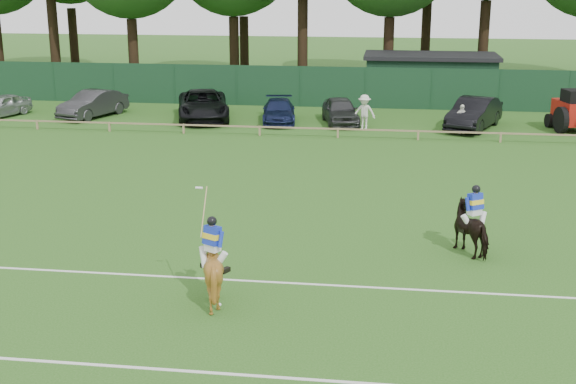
% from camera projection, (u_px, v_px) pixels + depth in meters
% --- Properties ---
extents(ground, '(160.00, 160.00, 0.00)m').
position_uv_depth(ground, '(256.00, 268.00, 21.83)').
color(ground, '#1E4C14').
rests_on(ground, ground).
extents(horse_dark, '(1.67, 1.94, 1.51)m').
position_uv_depth(horse_dark, '(473.00, 229.00, 22.77)').
color(horse_dark, black).
rests_on(horse_dark, ground).
extents(horse_chestnut, '(1.94, 2.01, 1.70)m').
position_uv_depth(horse_chestnut, '(213.00, 269.00, 19.42)').
color(horse_chestnut, brown).
rests_on(horse_chestnut, ground).
extents(sedan_silver, '(2.63, 4.05, 1.28)m').
position_uv_depth(sedan_silver, '(1.00, 106.00, 44.31)').
color(sedan_silver, '#AFB2B4').
rests_on(sedan_silver, ground).
extents(sedan_grey, '(3.04, 4.87, 1.51)m').
position_uv_depth(sedan_grey, '(93.00, 104.00, 44.17)').
color(sedan_grey, '#2E2E31').
rests_on(sedan_grey, ground).
extents(suv_black, '(4.19, 6.43, 1.64)m').
position_uv_depth(suv_black, '(203.00, 105.00, 43.38)').
color(suv_black, black).
rests_on(suv_black, ground).
extents(sedan_navy, '(2.36, 4.54, 1.26)m').
position_uv_depth(sedan_navy, '(279.00, 111.00, 42.63)').
color(sedan_navy, '#131B3E').
rests_on(sedan_navy, ground).
extents(hatch_grey, '(2.60, 4.51, 1.44)m').
position_uv_depth(hatch_grey, '(340.00, 111.00, 42.24)').
color(hatch_grey, '#323335').
rests_on(hatch_grey, ground).
extents(estate_black, '(3.49, 5.28, 1.64)m').
position_uv_depth(estate_black, '(474.00, 114.00, 40.84)').
color(estate_black, black).
rests_on(estate_black, ground).
extents(spectator_left, '(1.28, 0.87, 1.84)m').
position_uv_depth(spectator_left, '(364.00, 112.00, 40.71)').
color(spectator_left, beige).
rests_on(spectator_left, ground).
extents(spectator_mid, '(0.96, 0.68, 1.51)m').
position_uv_depth(spectator_mid, '(461.00, 119.00, 39.70)').
color(spectator_mid, silver).
rests_on(spectator_mid, ground).
extents(rider_dark, '(0.85, 0.65, 1.41)m').
position_uv_depth(rider_dark, '(475.00, 206.00, 22.56)').
color(rider_dark, silver).
rests_on(rider_dark, ground).
extents(rider_chestnut, '(0.88, 0.80, 2.05)m').
position_uv_depth(rider_chestnut, '(212.00, 241.00, 19.20)').
color(rider_chestnut, silver).
rests_on(rider_chestnut, ground).
extents(polo_ball, '(0.09, 0.09, 0.09)m').
position_uv_depth(polo_ball, '(220.00, 305.00, 19.30)').
color(polo_ball, silver).
rests_on(polo_ball, ground).
extents(pitch_lines, '(60.00, 5.10, 0.01)m').
position_uv_depth(pitch_lines, '(231.00, 321.00, 18.49)').
color(pitch_lines, silver).
rests_on(pitch_lines, ground).
extents(pitch_rail, '(62.10, 0.10, 0.50)m').
position_uv_depth(pitch_rail, '(318.00, 129.00, 38.84)').
color(pitch_rail, '#997F5B').
rests_on(pitch_rail, ground).
extents(perimeter_fence, '(92.08, 0.08, 2.50)m').
position_uv_depth(perimeter_fence, '(333.00, 87.00, 47.19)').
color(perimeter_fence, '#14351E').
rests_on(perimeter_fence, ground).
extents(utility_shed, '(8.40, 4.40, 3.04)m').
position_uv_depth(utility_shed, '(430.00, 78.00, 49.19)').
color(utility_shed, '#14331E').
rests_on(utility_shed, ground).
extents(tree_row, '(96.00, 12.00, 21.00)m').
position_uv_depth(tree_row, '(369.00, 89.00, 54.90)').
color(tree_row, '#26561C').
rests_on(tree_row, ground).
extents(tractor, '(2.31, 2.96, 2.21)m').
position_uv_depth(tractor, '(572.00, 111.00, 40.20)').
color(tractor, '#AE1810').
rests_on(tractor, ground).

